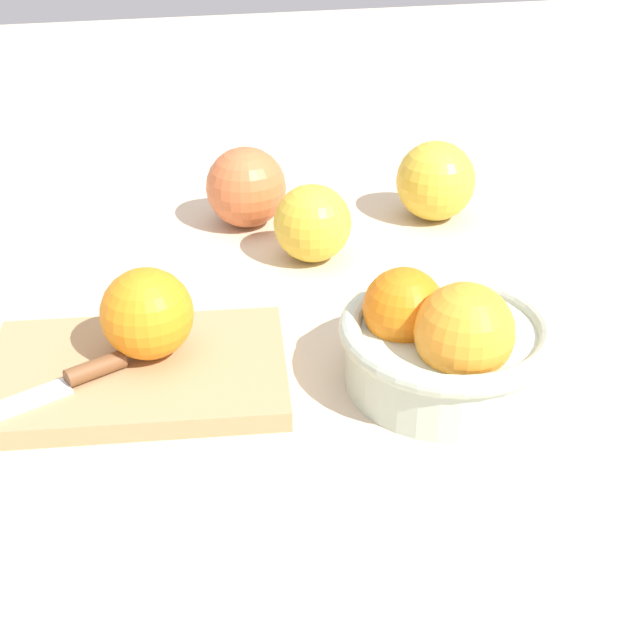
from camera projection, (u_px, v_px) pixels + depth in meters
ground_plane at (227, 325)px, 0.75m from camera, size 2.40×2.40×0.00m
bowl at (445, 341)px, 0.65m from camera, size 0.16×0.16×0.10m
cutting_board at (138, 373)px, 0.67m from camera, size 0.24×0.17×0.02m
orange_on_board at (147, 314)px, 0.66m from camera, size 0.07×0.07×0.07m
knife at (53, 387)px, 0.63m from camera, size 0.15×0.08×0.01m
apple_front_left at (246, 187)px, 0.90m from camera, size 0.08×0.08×0.08m
apple_front_left_2 at (436, 181)px, 0.91m from camera, size 0.08×0.08×0.08m
apple_front_left_3 at (312, 223)px, 0.83m from camera, size 0.07×0.07×0.07m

